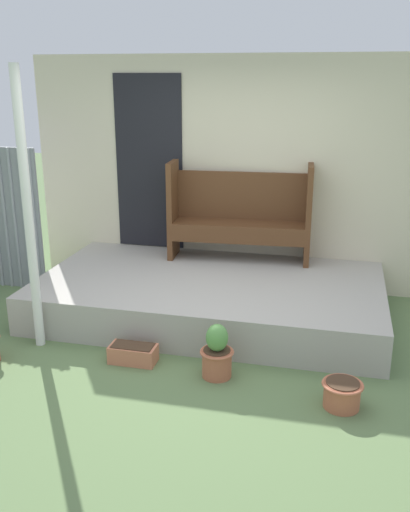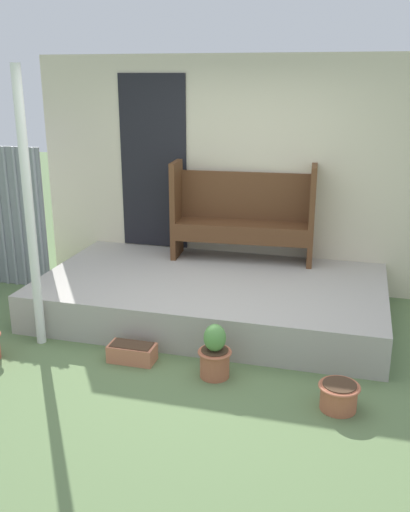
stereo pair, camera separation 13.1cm
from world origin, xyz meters
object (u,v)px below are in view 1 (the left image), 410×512
object	(u,v)px
support_post	(28,214)
bench	(240,212)
flower_pot_middle	(217,354)
flower_pot_right	(342,393)
planter_box_rect	(133,354)

from	to	relation	value
support_post	bench	bearing A→B (deg)	49.67
flower_pot_middle	flower_pot_right	xyz separation A→B (m)	(1.01, -0.23, -0.09)
bench	planter_box_rect	xyz separation A→B (m)	(-0.57, -1.93, -0.85)
support_post	flower_pot_middle	distance (m)	2.01
flower_pot_middle	bench	bearing A→B (deg)	95.32
support_post	flower_pot_middle	xyz separation A→B (m)	(1.72, -0.19, -1.03)
flower_pot_right	planter_box_rect	distance (m)	1.79
support_post	flower_pot_middle	world-z (taller)	support_post
flower_pot_right	bench	bearing A→B (deg)	118.29
flower_pot_right	planter_box_rect	world-z (taller)	flower_pot_right
support_post	planter_box_rect	xyz separation A→B (m)	(0.96, -0.12, -1.16)
planter_box_rect	flower_pot_middle	bearing A→B (deg)	-5.00
flower_pot_right	planter_box_rect	size ratio (longest dim) A/B	0.77
bench	flower_pot_middle	xyz separation A→B (m)	(0.19, -1.99, -0.73)
flower_pot_middle	flower_pot_right	distance (m)	1.04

